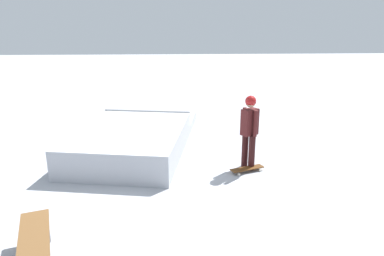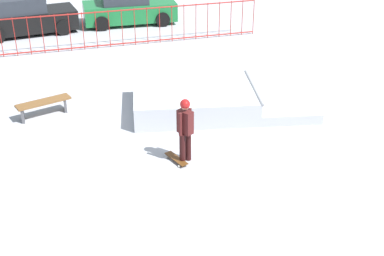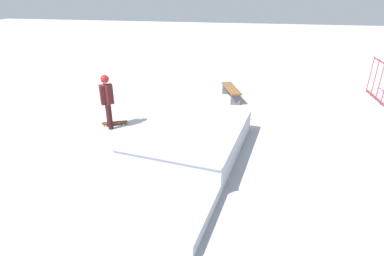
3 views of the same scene
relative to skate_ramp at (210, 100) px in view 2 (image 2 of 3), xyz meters
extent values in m
plane|color=#A8AAB2|center=(-1.39, 0.02, -0.32)|extent=(60.00, 60.00, 0.00)
cube|color=#B0B3BB|center=(-0.47, 0.08, 0.03)|extent=(3.98, 3.16, 0.70)
cube|color=#B0B3BB|center=(2.19, -0.37, -0.17)|extent=(2.21, 2.86, 0.30)
cylinder|color=gray|center=(1.30, -0.22, 0.38)|extent=(0.51, 2.58, 0.08)
cylinder|color=black|center=(-1.38, -2.68, 0.09)|extent=(0.15, 0.15, 0.82)
cylinder|color=black|center=(-1.56, -2.80, 0.09)|extent=(0.15, 0.15, 0.82)
cube|color=#4C1919|center=(-1.47, -2.74, 0.80)|extent=(0.39, 0.44, 0.60)
cylinder|color=#4C1919|center=(-1.32, -2.64, 0.80)|extent=(0.09, 0.09, 0.60)
cylinder|color=#4C1919|center=(-1.61, -2.83, 0.80)|extent=(0.09, 0.09, 0.60)
sphere|color=tan|center=(-1.47, -2.74, 1.25)|extent=(0.22, 0.22, 0.22)
sphere|color=#A51919|center=(-1.47, -2.74, 1.28)|extent=(0.25, 0.25, 0.25)
cube|color=#593314|center=(-1.69, -2.68, -0.23)|extent=(0.47, 0.82, 0.02)
cylinder|color=silver|center=(-1.49, -2.90, -0.29)|extent=(0.05, 0.06, 0.06)
cylinder|color=silver|center=(-1.70, -2.98, -0.29)|extent=(0.05, 0.06, 0.06)
cylinder|color=silver|center=(-1.68, -2.38, -0.29)|extent=(0.05, 0.06, 0.06)
cylinder|color=silver|center=(-1.90, -2.46, -0.29)|extent=(0.05, 0.06, 0.06)
cylinder|color=maroon|center=(-1.39, 6.68, 1.13)|extent=(10.76, 0.33, 0.05)
cylinder|color=maroon|center=(-1.39, 6.68, -0.22)|extent=(10.76, 0.33, 0.05)
cylinder|color=maroon|center=(-6.26, 6.55, 0.43)|extent=(0.03, 0.03, 1.50)
cylinder|color=maroon|center=(-5.74, 6.57, 0.43)|extent=(0.03, 0.03, 1.50)
cylinder|color=maroon|center=(-5.23, 6.58, 0.43)|extent=(0.03, 0.03, 1.50)
cylinder|color=maroon|center=(-4.72, 6.59, 0.43)|extent=(0.03, 0.03, 1.50)
cylinder|color=maroon|center=(-4.21, 6.61, 0.43)|extent=(0.03, 0.03, 1.50)
cylinder|color=maroon|center=(-3.69, 6.62, 0.43)|extent=(0.03, 0.03, 1.50)
cylinder|color=maroon|center=(-3.18, 6.63, 0.43)|extent=(0.03, 0.03, 1.50)
cylinder|color=maroon|center=(-2.67, 6.65, 0.43)|extent=(0.03, 0.03, 1.50)
cylinder|color=maroon|center=(-2.16, 6.66, 0.43)|extent=(0.03, 0.03, 1.50)
cylinder|color=maroon|center=(-1.64, 6.67, 0.43)|extent=(0.03, 0.03, 1.50)
cylinder|color=maroon|center=(-1.13, 6.68, 0.43)|extent=(0.03, 0.03, 1.50)
cylinder|color=maroon|center=(-0.62, 6.70, 0.43)|extent=(0.03, 0.03, 1.50)
cylinder|color=maroon|center=(-0.11, 6.71, 0.43)|extent=(0.03, 0.03, 1.50)
cylinder|color=maroon|center=(0.41, 6.72, 0.43)|extent=(0.03, 0.03, 1.50)
cylinder|color=maroon|center=(0.92, 6.74, 0.43)|extent=(0.03, 0.03, 1.50)
cylinder|color=maroon|center=(1.43, 6.75, 0.43)|extent=(0.03, 0.03, 1.50)
cylinder|color=maroon|center=(1.94, 6.76, 0.43)|extent=(0.03, 0.03, 1.50)
cylinder|color=maroon|center=(2.46, 6.78, 0.43)|extent=(0.03, 0.03, 1.50)
cylinder|color=maroon|center=(2.97, 6.79, 0.43)|extent=(0.03, 0.03, 1.50)
cylinder|color=maroon|center=(3.48, 6.80, 0.43)|extent=(0.03, 0.03, 1.50)
cylinder|color=maroon|center=(3.99, 6.82, 0.43)|extent=(0.03, 0.03, 1.50)
cube|color=brown|center=(-4.85, 0.90, 0.13)|extent=(1.64, 0.89, 0.06)
cube|color=#4C4C51|center=(-4.24, 1.11, -0.11)|extent=(0.08, 0.36, 0.42)
cube|color=#4C4C51|center=(-5.47, 0.69, -0.11)|extent=(0.08, 0.36, 0.42)
cube|color=black|center=(-5.34, 9.42, 0.24)|extent=(4.30, 2.28, 0.80)
cube|color=#262B33|center=(-5.54, 9.39, 0.96)|extent=(2.20, 1.77, 0.64)
cylinder|color=black|center=(-4.13, 10.45, 0.00)|extent=(0.67, 0.31, 0.64)
cylinder|color=black|center=(-3.88, 8.77, 0.00)|extent=(0.67, 0.31, 0.64)
cube|color=#196B33|center=(-0.85, 9.77, 0.24)|extent=(4.14, 1.79, 0.80)
cylinder|color=black|center=(0.52, 10.59, 0.00)|extent=(0.64, 0.23, 0.64)
cylinder|color=black|center=(0.48, 8.89, 0.00)|extent=(0.64, 0.23, 0.64)
cylinder|color=black|center=(-2.18, 10.65, 0.00)|extent=(0.64, 0.23, 0.64)
cylinder|color=black|center=(-2.22, 8.95, 0.00)|extent=(0.64, 0.23, 0.64)
camera|label=1|loc=(-9.12, -1.02, 2.99)|focal=33.25mm
camera|label=2|loc=(-4.34, -14.02, 6.70)|focal=49.91mm
camera|label=3|loc=(7.00, 1.39, 3.88)|focal=29.12mm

